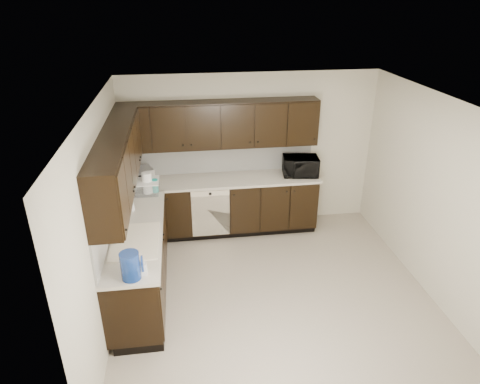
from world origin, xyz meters
The scene contains 20 objects.
floor centered at (0.00, 0.00, 0.00)m, with size 4.00×4.00×0.00m, color #A59A89.
ceiling centered at (0.00, 0.00, 2.50)m, with size 4.00×4.00×0.00m, color white.
wall_back centered at (0.00, 2.00, 1.25)m, with size 4.00×0.02×2.50m, color beige.
wall_left centered at (-2.00, 0.00, 1.25)m, with size 0.02×4.00×2.50m, color beige.
wall_right centered at (2.00, 0.00, 1.25)m, with size 0.02×4.00×2.50m, color beige.
wall_front centered at (0.00, -2.00, 1.25)m, with size 4.00×0.02×2.50m, color beige.
lower_cabinets centered at (-1.01, 1.11, 0.41)m, with size 3.00×2.80×0.90m.
countertop centered at (-1.01, 1.11, 0.92)m, with size 3.03×2.83×0.04m.
backsplash centered at (-1.22, 1.32, 1.18)m, with size 3.00×2.80×0.48m.
upper_cabinets centered at (-1.10, 1.20, 1.77)m, with size 3.00×2.80×0.70m.
dishwasher centered at (-0.70, 1.41, 0.55)m, with size 0.58×0.04×0.78m.
sink centered at (-1.68, -0.01, 0.88)m, with size 0.54×0.82×0.42m.
microwave centered at (0.75, 1.67, 1.09)m, with size 0.54×0.37×0.30m, color black.
soap_bottle_a centered at (-1.55, -0.65, 1.04)m, with size 0.09×0.09×0.20m, color gray.
soap_bottle_b centered at (-1.78, 0.79, 1.05)m, with size 0.08×0.08×0.22m, color gray.
toaster_oven centered at (-1.74, 1.66, 1.06)m, with size 0.39×0.29×0.25m, color silver.
storage_bin centered at (-1.67, 1.35, 1.03)m, with size 0.46×0.34×0.18m, color silver.
blue_pitcher centered at (-1.66, -0.70, 1.09)m, with size 0.20×0.20×0.30m, color navy.
teal_tumbler centered at (-1.49, 1.35, 1.04)m, with size 0.09×0.09×0.20m, color #0E9A94.
paper_towel_roll centered at (-1.60, 1.34, 1.10)m, with size 0.14×0.14×0.31m, color white.
Camera 1 is at (-1.06, -4.38, 3.59)m, focal length 32.00 mm.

